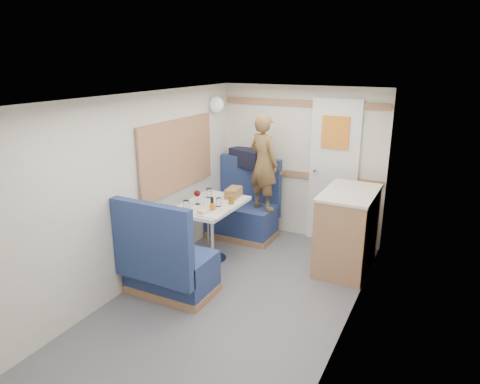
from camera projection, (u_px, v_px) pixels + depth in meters
The scene contains 28 objects.
floor at pixel (217, 317), 4.01m from camera, with size 4.50×4.50×0.00m, color #515156.
ceiling at pixel (213, 100), 3.41m from camera, with size 4.50×4.50×0.00m, color silver.
wall_back at pixel (301, 163), 5.63m from camera, with size 2.20×0.02×2.00m, color silver.
wall_left at pixel (118, 199), 4.19m from camera, with size 0.02×4.50×2.00m, color silver.
wall_right at pixel (341, 240), 3.24m from camera, with size 0.02×4.50×2.00m, color silver.
oak_trim_low at pixel (300, 174), 5.66m from camera, with size 2.15×0.02×0.08m, color #905F41.
oak_trim_high at pixel (303, 103), 5.38m from camera, with size 2.15×0.02×0.08m, color #905F41.
side_window at pixel (177, 155), 4.95m from camera, with size 0.04×1.30×0.72m, color #B6BFA2.
rear_door at pixel (333, 170), 5.42m from camera, with size 0.62×0.12×1.86m.
dinette_table at pixel (211, 216), 4.97m from camera, with size 0.62×0.92×0.72m.
bench_far at pixel (243, 214), 5.79m from camera, with size 0.90×0.59×1.05m.
bench_near at pixel (168, 267), 4.32m from camera, with size 0.90×0.59×1.05m.
ledge at pixel (252, 169), 5.83m from camera, with size 0.90×0.14×0.04m, color #905F41.
dome_light at pixel (216, 105), 5.51m from camera, with size 0.20×0.20×0.20m, color white.
galley_counter at pixel (347, 229), 4.84m from camera, with size 0.57×0.92×0.92m.
person at pixel (264, 163), 5.39m from camera, with size 0.44×0.29×1.22m, color brown.
duffel_bag at pixel (248, 158), 5.82m from camera, with size 0.51×0.24×0.24m, color black.
tray at pixel (214, 213), 4.60m from camera, with size 0.24×0.32×0.02m, color white.
orange_fruit at pixel (213, 207), 4.66m from camera, with size 0.07×0.07×0.07m, color orange.
cheese_block at pixel (202, 212), 4.55m from camera, with size 0.10×0.06×0.03m, color #D3C87A.
wine_glass at pixel (197, 194), 4.86m from camera, with size 0.08×0.08×0.17m.
tumbler_left at pixel (186, 206), 4.67m from camera, with size 0.07×0.07×0.12m, color white.
tumbler_mid at pixel (209, 193), 5.13m from camera, with size 0.07×0.07×0.11m, color white.
tumbler_right at pixel (219, 202), 4.81m from camera, with size 0.06×0.06×0.10m, color white.
beer_glass at pixel (231, 200), 4.90m from camera, with size 0.06×0.06×0.10m, color brown.
pepper_grinder at pixel (212, 202), 4.83m from camera, with size 0.04×0.04×0.10m, color black.
salt_grinder at pixel (205, 202), 4.85m from camera, with size 0.03×0.03×0.08m, color white.
bread_loaf at pixel (234, 192), 5.15m from camera, with size 0.14×0.26×0.11m, color brown.
Camera 1 is at (1.76, -3.01, 2.32)m, focal length 32.00 mm.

